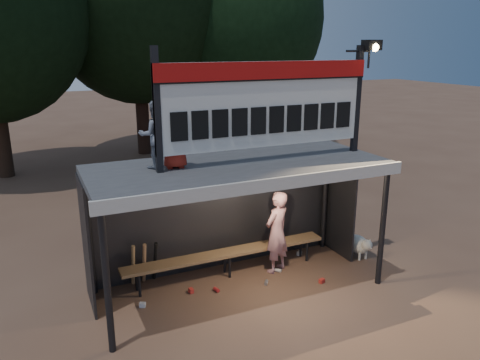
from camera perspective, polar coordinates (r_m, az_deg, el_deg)
name	(u,v)px	position (r m, az deg, el deg)	size (l,w,h in m)	color
ground	(239,288)	(8.68, -0.11, -12.98)	(80.00, 80.00, 0.00)	brown
player	(277,232)	(8.96, 4.50, -6.34)	(0.59, 0.38, 1.61)	silver
child_a	(155,135)	(7.54, -10.31, 5.43)	(0.52, 0.41, 1.07)	gray
child_b	(174,137)	(7.48, -8.03, 5.20)	(0.49, 0.32, 1.01)	#9F2418
dugout_shelter	(233,187)	(8.15, -0.83, -0.81)	(5.10, 2.08, 2.32)	#3C3C3E
scoreboard_assembly	(270,101)	(7.86, 3.66, 9.55)	(4.10, 0.27, 1.99)	black
bench	(227,254)	(8.93, -1.59, -8.98)	(4.00, 0.35, 0.48)	olive
tree_right	(245,19)	(19.23, 0.62, 19.07)	(6.08, 6.08, 8.72)	#312215
dog	(359,244)	(10.00, 14.30, -7.60)	(0.36, 0.81, 0.49)	silver
bats	(144,263)	(8.76, -11.60, -9.88)	(0.47, 0.32, 0.84)	#A1794B
litter	(248,281)	(8.82, 0.97, -12.18)	(3.57, 1.30, 0.08)	red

